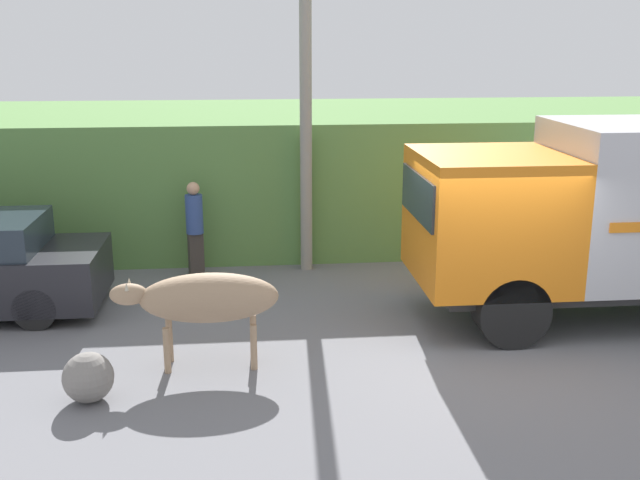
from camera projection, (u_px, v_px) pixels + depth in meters
The scene contains 6 objects.
ground_plane at pixel (486, 344), 10.86m from camera, with size 60.00×60.00×0.00m, color slate.
hillside_embankment at pixel (393, 168), 17.41m from camera, with size 32.00×6.05×2.72m.
brown_cow at pixel (205, 299), 9.90m from camera, with size 2.21×0.67×1.30m.
pedestrian_on_hill at pixel (195, 224), 13.69m from camera, with size 0.39×0.39×1.78m.
utility_pole at pixel (306, 89), 13.49m from camera, with size 0.90×0.22×6.56m.
roadside_rock at pixel (88, 377), 9.08m from camera, with size 0.62×0.62×0.62m.
Camera 1 is at (-3.39, -9.79, 4.31)m, focal length 42.00 mm.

